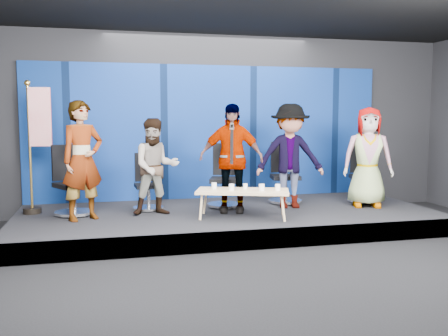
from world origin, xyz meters
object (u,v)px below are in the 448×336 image
(chair_b, at_px, (148,191))
(chair_c, at_px, (225,186))
(chair_e, at_px, (363,183))
(chair_d, at_px, (285,183))
(panelist_e, at_px, (368,157))
(chair_a, at_px, (72,192))
(coffee_table, at_px, (243,192))
(mug_e, at_px, (278,187))
(mug_d, at_px, (262,187))
(flag_stand, at_px, (37,144))
(mug_c, at_px, (245,186))
(panelist_a, at_px, (83,161))
(panelist_d, at_px, (290,156))
(mug_b, at_px, (232,187))
(panelist_c, at_px, (231,158))
(panelist_b, at_px, (156,167))
(mug_a, at_px, (214,186))

(chair_b, bearing_deg, chair_c, -4.13)
(chair_b, distance_m, chair_e, 4.04)
(chair_d, height_order, panelist_e, panelist_e)
(chair_c, bearing_deg, chair_a, -159.68)
(coffee_table, bearing_deg, mug_e, -17.61)
(mug_d, relative_size, flag_stand, 0.05)
(chair_d, distance_m, mug_e, 1.48)
(chair_b, bearing_deg, mug_c, -35.62)
(panelist_a, relative_size, coffee_table, 1.18)
(panelist_d, bearing_deg, panelist_e, 1.08)
(chair_e, height_order, mug_b, chair_e)
(mug_e, bearing_deg, mug_b, 164.59)
(mug_b, bearing_deg, mug_e, -15.41)
(chair_c, relative_size, mug_d, 10.65)
(panelist_d, bearing_deg, mug_d, -123.38)
(panelist_c, bearing_deg, chair_d, 45.50)
(chair_a, height_order, coffee_table, chair_a)
(panelist_b, distance_m, mug_a, 1.00)
(mug_c, bearing_deg, chair_c, 96.99)
(panelist_b, relative_size, chair_c, 1.40)
(chair_b, relative_size, mug_a, 9.95)
(panelist_b, relative_size, chair_d, 1.40)
(chair_a, relative_size, panelist_a, 0.62)
(panelist_d, relative_size, mug_e, 18.68)
(panelist_a, bearing_deg, mug_b, -39.17)
(panelist_a, distance_m, coffee_table, 2.55)
(panelist_c, bearing_deg, mug_e, -32.54)
(panelist_c, relative_size, mug_c, 21.75)
(mug_c, bearing_deg, panelist_e, 7.89)
(mug_a, distance_m, mug_d, 0.79)
(chair_d, relative_size, mug_c, 13.49)
(chair_c, bearing_deg, panelist_c, -74.51)
(chair_c, height_order, panelist_e, panelist_e)
(panelist_d, height_order, chair_e, panelist_d)
(panelist_c, bearing_deg, coffee_table, -66.67)
(panelist_b, distance_m, coffee_table, 1.48)
(mug_d, distance_m, flag_stand, 3.77)
(panelist_b, relative_size, coffee_table, 1.01)
(panelist_b, relative_size, mug_d, 14.96)
(panelist_b, relative_size, mug_e, 16.12)
(chair_c, xyz_separation_m, mug_b, (-0.14, -1.01, 0.13))
(chair_d, relative_size, mug_e, 11.53)
(panelist_c, distance_m, chair_d, 1.46)
(chair_a, bearing_deg, chair_c, -26.18)
(chair_e, distance_m, panelist_e, 0.73)
(chair_a, xyz_separation_m, flag_stand, (-0.55, 0.24, 0.79))
(chair_d, bearing_deg, chair_a, -165.79)
(chair_a, height_order, mug_c, chair_a)
(chair_c, relative_size, panelist_d, 0.61)
(chair_a, xyz_separation_m, chair_b, (1.25, 0.16, -0.06))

